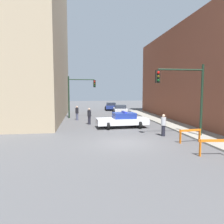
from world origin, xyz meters
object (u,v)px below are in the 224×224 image
at_px(parked_car_mid, 111,106).
at_px(pedestrian_corner, 77,113).
at_px(traffic_light_far, 78,91).
at_px(pedestrian_sidewalk, 163,125).
at_px(traffic_light_near, 187,89).
at_px(pedestrian_crossing, 89,116).
at_px(parked_car_near, 120,109).
at_px(barrier_front, 214,145).
at_px(police_car, 123,120).
at_px(barrier_mid, 190,134).

distance_m(parked_car_mid, pedestrian_corner, 13.98).
bearing_deg(traffic_light_far, pedestrian_sidewalk, -61.43).
bearing_deg(traffic_light_near, pedestrian_crossing, 133.51).
xyz_separation_m(parked_car_mid, pedestrian_corner, (-5.72, -12.76, 0.19)).
xyz_separation_m(parked_car_near, pedestrian_corner, (-6.22, -6.31, 0.19)).
distance_m(pedestrian_sidewalk, barrier_front, 5.30).
bearing_deg(police_car, parked_car_near, -11.97).
distance_m(barrier_front, barrier_mid, 2.97).
xyz_separation_m(parked_car_mid, barrier_mid, (1.87, -24.99, -0.06)).
distance_m(traffic_light_near, pedestrian_sidewalk, 3.12).
bearing_deg(traffic_light_near, barrier_front, -99.31).
height_order(police_car, parked_car_mid, police_car).
relative_size(pedestrian_corner, pedestrian_sidewalk, 1.00).
bearing_deg(pedestrian_sidewalk, traffic_light_near, -4.22).
bearing_deg(pedestrian_sidewalk, pedestrian_corner, 142.55).
bearing_deg(traffic_light_near, parked_car_mid, 95.86).
relative_size(barrier_front, barrier_mid, 1.00).
distance_m(pedestrian_corner, pedestrian_sidewalk, 11.96).
xyz_separation_m(parked_car_mid, barrier_front, (1.64, -27.95, -0.06)).
distance_m(traffic_light_far, pedestrian_sidewalk, 13.94).
xyz_separation_m(police_car, barrier_mid, (3.30, -6.44, -0.11)).
bearing_deg(barrier_front, parked_car_mid, 93.36).
distance_m(police_car, barrier_front, 9.88).
height_order(parked_car_near, pedestrian_crossing, pedestrian_crossing).
bearing_deg(pedestrian_corner, parked_car_mid, 135.03).
relative_size(parked_car_mid, barrier_front, 2.80).
distance_m(traffic_light_near, pedestrian_crossing, 10.26).
bearing_deg(barrier_mid, pedestrian_crossing, 125.46).
xyz_separation_m(parked_car_near, barrier_mid, (1.37, -18.55, -0.06)).
bearing_deg(pedestrian_crossing, police_car, 82.34).
height_order(traffic_light_far, pedestrian_crossing, traffic_light_far).
bearing_deg(parked_car_mid, traffic_light_near, -78.33).
relative_size(traffic_light_far, pedestrian_corner, 3.13).
distance_m(traffic_light_near, barrier_mid, 3.39).
bearing_deg(pedestrian_sidewalk, parked_car_near, 110.34).
relative_size(police_car, barrier_front, 3.00).
bearing_deg(pedestrian_crossing, traffic_light_far, -136.49).
bearing_deg(parked_car_mid, barrier_front, -80.83).
relative_size(traffic_light_near, pedestrian_corner, 3.13).
height_order(parked_car_mid, pedestrian_sidewalk, pedestrian_sidewalk).
relative_size(police_car, barrier_mid, 3.00).
bearing_deg(pedestrian_corner, pedestrian_crossing, 0.01).
relative_size(traffic_light_far, pedestrian_sidewalk, 3.13).
relative_size(traffic_light_far, police_car, 1.09).
bearing_deg(barrier_front, pedestrian_crossing, 117.21).
bearing_deg(pedestrian_corner, traffic_light_far, 156.97).
bearing_deg(parked_car_near, barrier_front, -82.29).
xyz_separation_m(parked_car_near, pedestrian_sidewalk, (0.42, -16.27, 0.19)).
bearing_deg(police_car, pedestrian_corner, 33.56).
bearing_deg(pedestrian_corner, barrier_front, 5.01).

